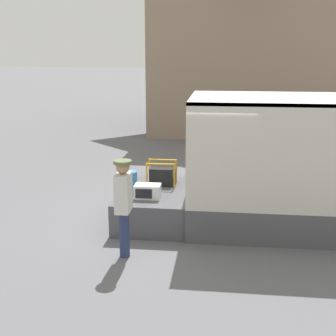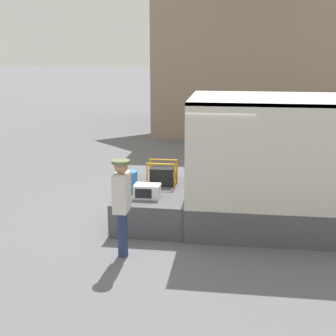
% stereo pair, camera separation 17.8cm
% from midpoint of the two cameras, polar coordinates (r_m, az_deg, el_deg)
% --- Properties ---
extents(ground_plane, '(160.00, 160.00, 0.00)m').
position_cam_midpoint_polar(ground_plane, '(10.13, 3.17, -6.44)').
color(ground_plane, slate).
extents(tailgate_deck, '(1.49, 2.31, 0.66)m').
position_cam_midpoint_polar(tailgate_deck, '(10.10, -1.03, -4.50)').
color(tailgate_deck, '#4C4C51').
rests_on(tailgate_deck, ground).
extents(microwave, '(0.52, 0.34, 0.28)m').
position_cam_midpoint_polar(microwave, '(9.46, -2.00, -2.84)').
color(microwave, white).
rests_on(microwave, tailgate_deck).
extents(portable_generator, '(0.64, 0.42, 0.54)m').
position_cam_midpoint_polar(portable_generator, '(10.33, -0.12, -0.96)').
color(portable_generator, black).
rests_on(portable_generator, tailgate_deck).
extents(orange_bucket, '(0.33, 0.33, 0.41)m').
position_cam_midpoint_polar(orange_bucket, '(9.98, -4.18, -1.55)').
color(orange_bucket, '#3370B2').
rests_on(orange_bucket, tailgate_deck).
extents(worker_person, '(0.32, 0.44, 1.76)m').
position_cam_midpoint_polar(worker_person, '(8.14, -5.03, -3.67)').
color(worker_person, navy).
rests_on(worker_person, ground).
extents(house_backdrop, '(8.49, 7.95, 9.07)m').
position_cam_midpoint_polar(house_backdrop, '(22.35, 10.53, 16.81)').
color(house_backdrop, gray).
rests_on(house_backdrop, ground).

